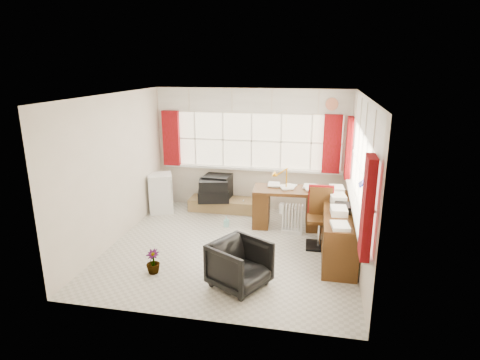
{
  "coord_description": "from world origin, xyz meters",
  "views": [
    {
      "loc": [
        1.34,
        -5.98,
        2.95
      ],
      "look_at": [
        0.04,
        0.55,
        1.02
      ],
      "focal_mm": 30.0,
      "sensor_mm": 36.0,
      "label": 1
    }
  ],
  "objects_px": {
    "task_chair": "(320,214)",
    "mini_fridge": "(161,193)",
    "radiator": "(292,222)",
    "credenza": "(338,229)",
    "crt_tv": "(218,186)",
    "tv_bench": "(223,204)",
    "office_chair": "(240,265)",
    "desk_lamp": "(287,174)",
    "desk": "(288,206)"
  },
  "relations": [
    {
      "from": "task_chair",
      "to": "desk_lamp",
      "type": "bearing_deg",
      "value": 131.61
    },
    {
      "from": "radiator",
      "to": "mini_fridge",
      "type": "relative_size",
      "value": 0.69
    },
    {
      "from": "radiator",
      "to": "tv_bench",
      "type": "relative_size",
      "value": 0.4
    },
    {
      "from": "desk",
      "to": "task_chair",
      "type": "xyz_separation_m",
      "value": [
        0.59,
        -0.69,
        0.13
      ]
    },
    {
      "from": "desk",
      "to": "credenza",
      "type": "distance_m",
      "value": 1.28
    },
    {
      "from": "desk",
      "to": "tv_bench",
      "type": "height_order",
      "value": "desk"
    },
    {
      "from": "crt_tv",
      "to": "mini_fridge",
      "type": "xyz_separation_m",
      "value": [
        -1.12,
        -0.37,
        -0.09
      ]
    },
    {
      "from": "desk",
      "to": "tv_bench",
      "type": "distance_m",
      "value": 1.54
    },
    {
      "from": "radiator",
      "to": "crt_tv",
      "type": "relative_size",
      "value": 0.97
    },
    {
      "from": "tv_bench",
      "to": "desk_lamp",
      "type": "bearing_deg",
      "value": -23.23
    },
    {
      "from": "radiator",
      "to": "credenza",
      "type": "bearing_deg",
      "value": -37.52
    },
    {
      "from": "desk_lamp",
      "to": "credenza",
      "type": "bearing_deg",
      "value": -45.28
    },
    {
      "from": "crt_tv",
      "to": "mini_fridge",
      "type": "height_order",
      "value": "mini_fridge"
    },
    {
      "from": "task_chair",
      "to": "mini_fridge",
      "type": "bearing_deg",
      "value": 163.21
    },
    {
      "from": "office_chair",
      "to": "credenza",
      "type": "relative_size",
      "value": 0.36
    },
    {
      "from": "desk_lamp",
      "to": "radiator",
      "type": "height_order",
      "value": "desk_lamp"
    },
    {
      "from": "tv_bench",
      "to": "mini_fridge",
      "type": "bearing_deg",
      "value": -165.73
    },
    {
      "from": "crt_tv",
      "to": "task_chair",
      "type": "bearing_deg",
      "value": -32.51
    },
    {
      "from": "task_chair",
      "to": "mini_fridge",
      "type": "distance_m",
      "value": 3.38
    },
    {
      "from": "mini_fridge",
      "to": "radiator",
      "type": "bearing_deg",
      "value": -12.42
    },
    {
      "from": "task_chair",
      "to": "office_chair",
      "type": "bearing_deg",
      "value": -123.83
    },
    {
      "from": "radiator",
      "to": "tv_bench",
      "type": "distance_m",
      "value": 1.77
    },
    {
      "from": "desk_lamp",
      "to": "tv_bench",
      "type": "bearing_deg",
      "value": 156.77
    },
    {
      "from": "desk_lamp",
      "to": "radiator",
      "type": "bearing_deg",
      "value": -65.6
    },
    {
      "from": "desk",
      "to": "radiator",
      "type": "distance_m",
      "value": 0.39
    },
    {
      "from": "office_chair",
      "to": "crt_tv",
      "type": "bearing_deg",
      "value": 49.41
    },
    {
      "from": "desk",
      "to": "crt_tv",
      "type": "relative_size",
      "value": 2.3
    },
    {
      "from": "task_chair",
      "to": "tv_bench",
      "type": "distance_m",
      "value": 2.4
    },
    {
      "from": "office_chair",
      "to": "tv_bench",
      "type": "bearing_deg",
      "value": 47.42
    },
    {
      "from": "office_chair",
      "to": "radiator",
      "type": "distance_m",
      "value": 2.03
    },
    {
      "from": "office_chair",
      "to": "tv_bench",
      "type": "distance_m",
      "value": 3.02
    },
    {
      "from": "desk",
      "to": "radiator",
      "type": "xyz_separation_m",
      "value": [
        0.11,
        -0.32,
        -0.19
      ]
    },
    {
      "from": "crt_tv",
      "to": "tv_bench",
      "type": "bearing_deg",
      "value": -22.02
    },
    {
      "from": "radiator",
      "to": "credenza",
      "type": "distance_m",
      "value": 0.99
    },
    {
      "from": "tv_bench",
      "to": "crt_tv",
      "type": "relative_size",
      "value": 2.45
    },
    {
      "from": "credenza",
      "to": "mini_fridge",
      "type": "xyz_separation_m",
      "value": [
        -3.53,
        1.2,
        0.01
      ]
    },
    {
      "from": "mini_fridge",
      "to": "tv_bench",
      "type": "bearing_deg",
      "value": 14.27
    },
    {
      "from": "desk_lamp",
      "to": "mini_fridge",
      "type": "bearing_deg",
      "value": 174.29
    },
    {
      "from": "credenza",
      "to": "tv_bench",
      "type": "xyz_separation_m",
      "value": [
        -2.28,
        1.52,
        -0.27
      ]
    },
    {
      "from": "office_chair",
      "to": "crt_tv",
      "type": "distance_m",
      "value": 3.11
    },
    {
      "from": "crt_tv",
      "to": "mini_fridge",
      "type": "relative_size",
      "value": 0.71
    },
    {
      "from": "task_chair",
      "to": "tv_bench",
      "type": "relative_size",
      "value": 0.73
    },
    {
      "from": "tv_bench",
      "to": "radiator",
      "type": "bearing_deg",
      "value": -31.58
    },
    {
      "from": "radiator",
      "to": "credenza",
      "type": "xyz_separation_m",
      "value": [
        0.78,
        -0.6,
        0.17
      ]
    },
    {
      "from": "task_chair",
      "to": "credenza",
      "type": "bearing_deg",
      "value": -37.32
    },
    {
      "from": "task_chair",
      "to": "radiator",
      "type": "relative_size",
      "value": 1.83
    },
    {
      "from": "desk_lamp",
      "to": "credenza",
      "type": "xyz_separation_m",
      "value": [
        0.93,
        -0.94,
        -0.62
      ]
    },
    {
      "from": "task_chair",
      "to": "crt_tv",
      "type": "bearing_deg",
      "value": 147.49
    },
    {
      "from": "radiator",
      "to": "tv_bench",
      "type": "bearing_deg",
      "value": 148.42
    },
    {
      "from": "credenza",
      "to": "task_chair",
      "type": "bearing_deg",
      "value": 142.68
    }
  ]
}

